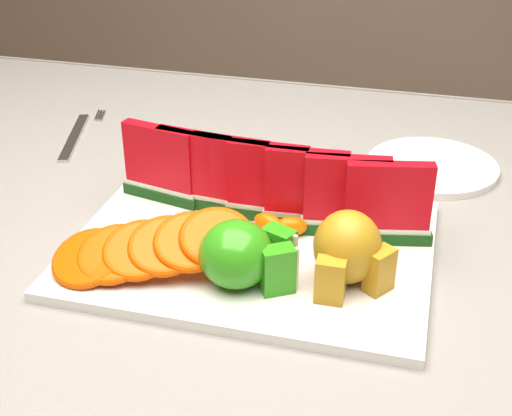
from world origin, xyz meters
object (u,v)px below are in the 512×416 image
side_plate (432,166)px  fork (77,135)px  platter (252,248)px  pear_cluster (348,250)px  apple_cluster (243,255)px

side_plate → fork: side_plate is taller
platter → side_plate: (0.19, 0.27, -0.00)m
side_plate → pear_cluster: bearing=-103.4°
apple_cluster → pear_cluster: bearing=14.8°
platter → apple_cluster: bearing=-81.7°
pear_cluster → side_plate: size_ratio=0.53×
apple_cluster → fork: bearing=138.0°
pear_cluster → apple_cluster: bearing=-165.2°
apple_cluster → side_plate: 0.39m
pear_cluster → fork: (-0.46, 0.29, -0.05)m
apple_cluster → side_plate: size_ratio=0.59×
pear_cluster → side_plate: 0.32m
pear_cluster → side_plate: (0.07, 0.31, -0.05)m
platter → apple_cluster: (0.01, -0.07, 0.04)m
side_plate → fork: (-0.53, -0.02, -0.00)m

